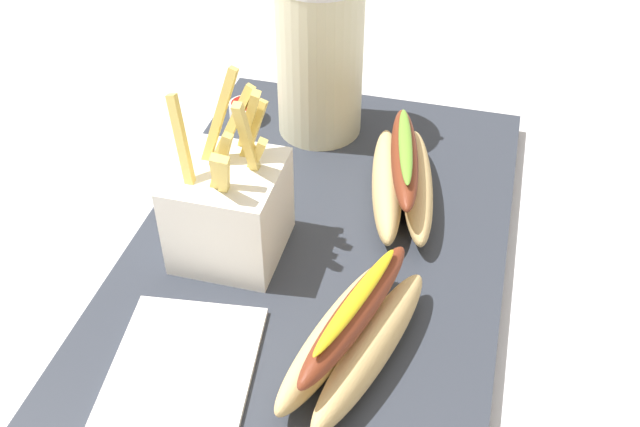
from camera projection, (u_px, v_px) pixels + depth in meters
name	position (u px, v px, depth m)	size (l,w,h in m)	color
ground_plane	(320.00, 264.00, 0.67)	(2.40, 2.40, 0.02)	silver
food_tray	(320.00, 248.00, 0.66)	(0.49, 0.32, 0.02)	#2D333D
soda_cup	(320.00, 55.00, 0.73)	(0.09, 0.09, 0.24)	beige
fries_basket	(229.00, 208.00, 0.61)	(0.09, 0.09, 0.16)	white
hot_dog_1	(354.00, 334.00, 0.54)	(0.17, 0.10, 0.07)	#DBB775
hot_dog_2	(402.00, 178.00, 0.68)	(0.17, 0.09, 0.07)	#DBB775
ketchup_cup_1	(245.00, 110.00, 0.79)	(0.03, 0.03, 0.02)	white
ketchup_cup_2	(245.00, 177.00, 0.70)	(0.03, 0.03, 0.02)	white
napkin_stack	(182.00, 370.00, 0.54)	(0.13, 0.10, 0.01)	white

